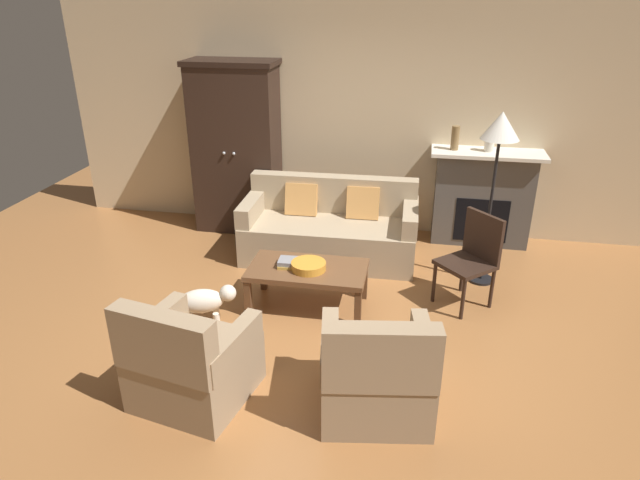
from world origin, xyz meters
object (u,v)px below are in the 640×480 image
at_px(armoire, 236,148).
at_px(mantel_vase_bronze, 455,138).
at_px(couch, 330,230).
at_px(side_chair_wooden, 473,254).
at_px(floor_lamp, 500,137).
at_px(fruit_bowl, 308,266).
at_px(coffee_table, 308,273).
at_px(mantel_vase_cream, 490,142).
at_px(book_stack, 291,263).
at_px(armchair_near_right, 376,375).
at_px(armchair_near_left, 191,363).
at_px(fireplace, 482,197).
at_px(dog, 205,301).

distance_m(armoire, mantel_vase_bronze, 2.58).
xyz_separation_m(armoire, couch, (1.26, -0.63, -0.71)).
distance_m(side_chair_wooden, floor_lamp, 1.13).
distance_m(fruit_bowl, mantel_vase_bronze, 2.42).
xyz_separation_m(armoire, floor_lamp, (2.92, -0.93, 0.50)).
distance_m(coffee_table, mantel_vase_cream, 2.65).
relative_size(coffee_table, book_stack, 4.28).
bearing_deg(armoire, fruit_bowl, -55.16).
xyz_separation_m(coffee_table, mantel_vase_bronze, (1.33, 1.84, 0.89)).
height_order(book_stack, side_chair_wooden, side_chair_wooden).
height_order(coffee_table, mantel_vase_bronze, mantel_vase_bronze).
bearing_deg(armchair_near_right, side_chair_wooden, 66.32).
bearing_deg(armchair_near_right, fruit_bowl, 120.28).
xyz_separation_m(coffee_table, side_chair_wooden, (1.51, 0.37, 0.15)).
height_order(armoire, armchair_near_right, armoire).
bearing_deg(couch, armchair_near_left, -102.86).
height_order(armoire, couch, armoire).
distance_m(fireplace, book_stack, 2.63).
distance_m(couch, armchair_near_left, 2.65).
bearing_deg(mantel_vase_cream, armchair_near_right, -106.52).
relative_size(couch, side_chair_wooden, 2.15).
relative_size(mantel_vase_cream, dog, 0.38).
bearing_deg(side_chair_wooden, book_stack, -167.28).
relative_size(fruit_bowl, armchair_near_left, 0.36).
bearing_deg(fruit_bowl, coffee_table, 114.94).
height_order(side_chair_wooden, floor_lamp, floor_lamp).
bearing_deg(book_stack, armchair_near_right, -55.07).
xyz_separation_m(couch, mantel_vase_cream, (1.69, 0.69, 0.91)).
xyz_separation_m(side_chair_wooden, floor_lamp, (0.16, 0.47, 1.02)).
relative_size(book_stack, mantel_vase_cream, 1.22).
bearing_deg(armchair_near_right, dog, 152.27).
bearing_deg(floor_lamp, mantel_vase_bronze, 109.38).
xyz_separation_m(armchair_near_right, dog, (-1.61, 0.85, -0.07)).
relative_size(armoire, book_stack, 8.00).
relative_size(fireplace, fruit_bowl, 3.88).
bearing_deg(fireplace, armchair_near_right, -106.44).
bearing_deg(coffee_table, mantel_vase_cream, 47.10).
relative_size(floor_lamp, dog, 3.22).
bearing_deg(armoire, armchair_near_left, -78.19).
xyz_separation_m(book_stack, side_chair_wooden, (1.67, 0.38, 0.06)).
distance_m(fireplace, mantel_vase_bronze, 0.78).
bearing_deg(fruit_bowl, armoire, 124.84).
bearing_deg(floor_lamp, book_stack, -155.10).
relative_size(couch, fruit_bowl, 5.97).
bearing_deg(side_chair_wooden, armchair_near_left, -139.00).
bearing_deg(armchair_near_left, floor_lamp, 45.50).
distance_m(mantel_vase_cream, floor_lamp, 1.04).
relative_size(coffee_table, armchair_near_left, 1.21).
relative_size(mantel_vase_bronze, mantel_vase_cream, 1.29).
bearing_deg(armchair_near_left, fireplace, 55.33).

